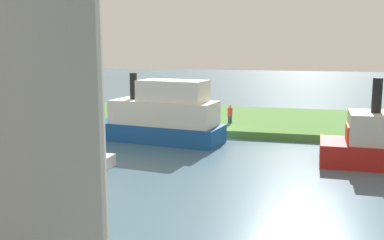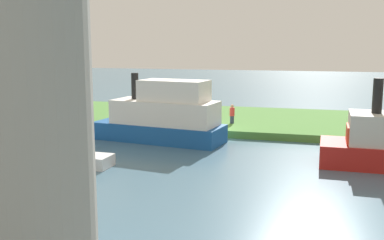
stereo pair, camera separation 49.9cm
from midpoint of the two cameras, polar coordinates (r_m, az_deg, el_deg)
ground_plane at (r=30.70m, az=0.03°, el=-2.10°), size 160.00×160.00×0.00m
grassy_bank at (r=36.40m, az=2.34°, el=0.13°), size 80.00×12.00×0.50m
bridge_pylon at (r=11.32m, az=-19.90°, el=5.17°), size 2.96×2.96×10.90m
person_on_bank at (r=32.98m, az=4.39°, el=0.80°), size 0.47×0.47×1.39m
mooring_post at (r=35.06m, az=-13.98°, el=0.55°), size 0.20×0.20×0.77m
skiff_small at (r=28.73m, az=-19.50°, el=-2.31°), size 4.83×1.85×1.59m
motorboat_red at (r=24.19m, az=-15.40°, el=-4.51°), size 3.98×1.52×1.31m
riverboat_paddlewheel at (r=29.08m, az=-4.39°, el=0.44°), size 8.85×4.05×4.36m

